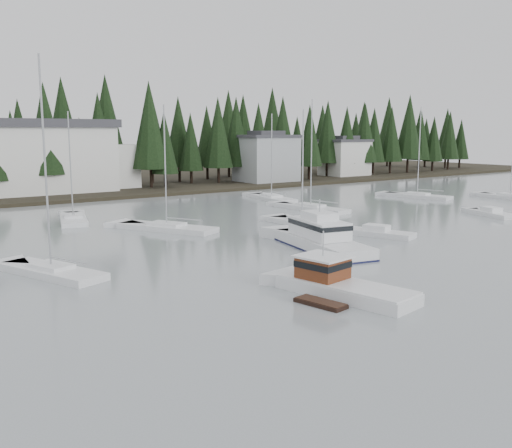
{
  "coord_description": "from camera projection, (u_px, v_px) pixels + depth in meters",
  "views": [
    {
      "loc": [
        -27.15,
        -6.53,
        9.56
      ],
      "look_at": [
        -1.74,
        28.79,
        2.5
      ],
      "focal_mm": 40.0,
      "sensor_mm": 36.0,
      "label": 1
    }
  ],
  "objects": [
    {
      "name": "far_shore_land",
      "position": [
        38.0,
        187.0,
        100.14
      ],
      "size": [
        240.0,
        54.0,
        1.0
      ],
      "primitive_type": "cube",
      "color": "black",
      "rests_on": "ground"
    },
    {
      "name": "sailboat_0",
      "position": [
        302.0,
        224.0,
        59.18
      ],
      "size": [
        3.18,
        8.13,
        12.34
      ],
      "rotation": [
        0.0,
        0.0,
        1.61
      ],
      "color": "silver",
      "rests_on": "ground"
    },
    {
      "name": "runabout_2",
      "position": [
        491.0,
        215.0,
        65.5
      ],
      "size": [
        4.07,
        6.98,
        1.42
      ],
      "rotation": [
        0.0,
        0.0,
        1.27
      ],
      "color": "silver",
      "rests_on": "ground"
    },
    {
      "name": "sailboat_9",
      "position": [
        510.0,
        198.0,
        82.02
      ],
      "size": [
        3.3,
        9.82,
        13.55
      ],
      "rotation": [
        0.0,
        0.0,
        1.5
      ],
      "color": "silver",
      "rests_on": "ground"
    },
    {
      "name": "lobster_boat_brown",
      "position": [
        339.0,
        287.0,
        33.59
      ],
      "size": [
        5.31,
        8.92,
        4.23
      ],
      "rotation": [
        0.0,
        0.0,
        1.75
      ],
      "color": "silver",
      "rests_on": "ground"
    },
    {
      "name": "sailboat_7",
      "position": [
        73.0,
        221.0,
        61.51
      ],
      "size": [
        4.96,
        9.39,
        12.24
      ],
      "rotation": [
        0.0,
        0.0,
        1.3
      ],
      "color": "silver",
      "rests_on": "ground"
    },
    {
      "name": "harbor_inn",
      "position": [
        42.0,
        157.0,
        85.76
      ],
      "size": [
        29.5,
        11.5,
        10.9
      ],
      "color": "silver",
      "rests_on": "ground"
    },
    {
      "name": "runabout_1",
      "position": [
        376.0,
        234.0,
        53.0
      ],
      "size": [
        4.37,
        7.32,
        1.42
      ],
      "rotation": [
        0.0,
        0.0,
        1.9
      ],
      "color": "silver",
      "rests_on": "ground"
    },
    {
      "name": "conifer_treeline",
      "position": [
        57.0,
        192.0,
        91.33
      ],
      "size": [
        200.0,
        22.0,
        20.0
      ],
      "primitive_type": null,
      "color": "black",
      "rests_on": "ground"
    },
    {
      "name": "sailboat_3",
      "position": [
        311.0,
        209.0,
        70.39
      ],
      "size": [
        3.65,
        11.01,
        13.99
      ],
      "rotation": [
        0.0,
        0.0,
        1.68
      ],
      "color": "silver",
      "rests_on": "ground"
    },
    {
      "name": "sailboat_4",
      "position": [
        167.0,
        230.0,
        55.97
      ],
      "size": [
        7.29,
        10.49,
        12.67
      ],
      "rotation": [
        0.0,
        0.0,
        2.05
      ],
      "color": "silver",
      "rests_on": "ground"
    },
    {
      "name": "sailboat_1",
      "position": [
        417.0,
        197.0,
        83.41
      ],
      "size": [
        4.76,
        10.2,
        13.65
      ],
      "rotation": [
        0.0,
        0.0,
        1.79
      ],
      "color": "silver",
      "rests_on": "ground"
    },
    {
      "name": "house_east_b",
      "position": [
        345.0,
        157.0,
        119.25
      ],
      "size": [
        9.54,
        7.42,
        8.25
      ],
      "color": "silver",
      "rests_on": "ground"
    },
    {
      "name": "cabin_cruiser_center",
      "position": [
        321.0,
        241.0,
        46.78
      ],
      "size": [
        5.67,
        11.51,
        4.74
      ],
      "rotation": [
        0.0,
        0.0,
        1.36
      ],
      "color": "silver",
      "rests_on": "ground"
    },
    {
      "name": "sailboat_2",
      "position": [
        271.0,
        199.0,
        80.97
      ],
      "size": [
        4.38,
        10.53,
        12.59
      ],
      "rotation": [
        0.0,
        0.0,
        1.41
      ],
      "color": "silver",
      "rests_on": "ground"
    },
    {
      "name": "sailboat_6",
      "position": [
        52.0,
        274.0,
        38.44
      ],
      "size": [
        5.44,
        9.1,
        15.04
      ],
      "rotation": [
        0.0,
        0.0,
        1.92
      ],
      "color": "silver",
      "rests_on": "ground"
    },
    {
      "name": "house_east_a",
      "position": [
        266.0,
        157.0,
        104.88
      ],
      "size": [
        10.6,
        8.48,
        9.25
      ],
      "color": "#999EA0",
      "rests_on": "ground"
    }
  ]
}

